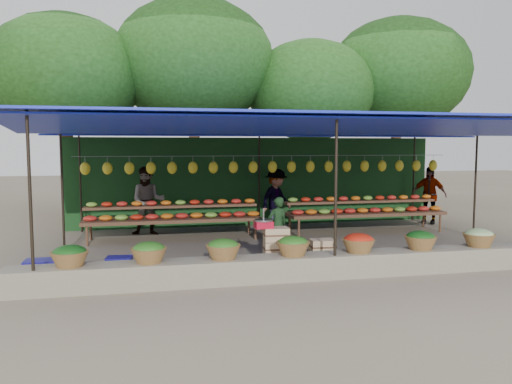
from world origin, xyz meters
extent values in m
plane|color=#6B624E|center=(0.00, 0.00, 0.00)|extent=(60.00, 60.00, 0.00)
cube|color=gray|center=(0.00, -2.75, 0.20)|extent=(10.60, 0.55, 0.40)
cylinder|color=black|center=(-4.80, -2.90, 1.40)|extent=(0.05, 0.05, 2.80)
cylinder|color=black|center=(0.00, -2.90, 1.40)|extent=(0.05, 0.05, 2.80)
cylinder|color=black|center=(-4.80, 0.00, 1.40)|extent=(0.05, 0.05, 2.80)
cylinder|color=black|center=(4.80, 0.00, 1.40)|extent=(0.05, 0.05, 2.80)
cylinder|color=black|center=(-4.80, 2.90, 1.40)|extent=(0.05, 0.05, 2.80)
cylinder|color=black|center=(0.00, 2.90, 1.40)|extent=(0.05, 0.05, 2.80)
cylinder|color=black|center=(4.80, 2.90, 1.40)|extent=(0.05, 0.05, 2.80)
cube|color=#1A2AC3|center=(0.00, 0.00, 2.80)|extent=(10.80, 6.60, 0.04)
cube|color=#1A2AC3|center=(0.00, -2.00, 2.62)|extent=(10.80, 2.19, 0.26)
cube|color=#1A2AC3|center=(0.00, 2.00, 2.62)|extent=(10.80, 2.19, 0.26)
cylinder|color=gray|center=(0.00, 1.40, 2.02)|extent=(9.60, 0.01, 0.01)
ellipsoid|color=yellow|center=(-4.50, 1.40, 1.74)|extent=(0.23, 0.17, 0.30)
ellipsoid|color=yellow|center=(-4.00, 1.40, 1.74)|extent=(0.23, 0.17, 0.30)
ellipsoid|color=yellow|center=(-3.50, 1.40, 1.74)|extent=(0.23, 0.17, 0.30)
ellipsoid|color=yellow|center=(-3.00, 1.40, 1.74)|extent=(0.23, 0.17, 0.30)
ellipsoid|color=yellow|center=(-2.50, 1.40, 1.74)|extent=(0.23, 0.17, 0.30)
ellipsoid|color=yellow|center=(-2.00, 1.40, 1.74)|extent=(0.23, 0.17, 0.30)
ellipsoid|color=yellow|center=(-1.50, 1.40, 1.74)|extent=(0.23, 0.17, 0.30)
ellipsoid|color=yellow|center=(-1.00, 1.40, 1.74)|extent=(0.23, 0.17, 0.30)
ellipsoid|color=yellow|center=(-0.50, 1.40, 1.74)|extent=(0.23, 0.17, 0.30)
ellipsoid|color=yellow|center=(0.00, 1.40, 1.74)|extent=(0.23, 0.17, 0.30)
ellipsoid|color=yellow|center=(0.50, 1.40, 1.74)|extent=(0.23, 0.17, 0.30)
ellipsoid|color=yellow|center=(1.00, 1.40, 1.74)|extent=(0.23, 0.17, 0.30)
ellipsoid|color=yellow|center=(1.50, 1.40, 1.74)|extent=(0.23, 0.17, 0.30)
ellipsoid|color=yellow|center=(2.00, 1.40, 1.74)|extent=(0.23, 0.17, 0.30)
ellipsoid|color=yellow|center=(2.50, 1.40, 1.74)|extent=(0.23, 0.17, 0.30)
ellipsoid|color=yellow|center=(3.00, 1.40, 1.74)|extent=(0.23, 0.17, 0.30)
ellipsoid|color=yellow|center=(3.50, 1.40, 1.74)|extent=(0.23, 0.17, 0.30)
ellipsoid|color=yellow|center=(4.00, 1.40, 1.74)|extent=(0.23, 0.17, 0.30)
ellipsoid|color=yellow|center=(4.50, 1.40, 1.74)|extent=(0.23, 0.17, 0.30)
ellipsoid|color=#154913|center=(-4.30, -2.75, 0.62)|extent=(0.52, 0.52, 0.23)
ellipsoid|color=#2C681B|center=(-3.10, -2.75, 0.62)|extent=(0.52, 0.52, 0.23)
ellipsoid|color=#2C681B|center=(-1.90, -2.75, 0.62)|extent=(0.52, 0.52, 0.23)
ellipsoid|color=#2C681B|center=(-0.70, -2.75, 0.62)|extent=(0.52, 0.52, 0.23)
ellipsoid|color=#B7210F|center=(0.50, -2.75, 0.62)|extent=(0.52, 0.52, 0.23)
ellipsoid|color=#154913|center=(1.70, -2.75, 0.62)|extent=(0.52, 0.52, 0.23)
ellipsoid|color=#92B873|center=(2.90, -2.75, 0.62)|extent=(0.52, 0.52, 0.23)
cube|color=#184520|center=(0.00, 3.15, 1.25)|extent=(10.60, 0.06, 2.50)
cylinder|color=#322012|center=(-5.50, 5.80, 1.98)|extent=(0.36, 0.36, 3.97)
ellipsoid|color=black|center=(-5.50, 5.80, 4.46)|extent=(4.77, 4.77, 3.69)
cylinder|color=#322012|center=(-1.50, 6.20, 2.24)|extent=(0.36, 0.36, 4.48)
ellipsoid|color=black|center=(-1.50, 6.20, 5.04)|extent=(5.39, 5.39, 4.17)
cylinder|color=#322012|center=(2.50, 5.90, 1.86)|extent=(0.36, 0.36, 3.71)
ellipsoid|color=black|center=(2.50, 5.90, 4.18)|extent=(4.47, 4.47, 3.45)
cylinder|color=#322012|center=(6.00, 6.30, 2.18)|extent=(0.36, 0.36, 4.35)
ellipsoid|color=black|center=(6.00, 6.30, 4.90)|extent=(5.24, 5.24, 4.05)
cube|color=#43291B|center=(-2.50, 1.30, 0.50)|extent=(4.20, 0.95, 0.08)
cube|color=#43291B|center=(-2.50, 1.60, 0.78)|extent=(4.20, 0.35, 0.06)
cylinder|color=#43291B|center=(-4.45, 0.90, 0.25)|extent=(0.06, 0.06, 0.50)
cylinder|color=#43291B|center=(-0.55, 0.90, 0.25)|extent=(0.06, 0.06, 0.50)
cylinder|color=#43291B|center=(-4.45, 1.70, 0.25)|extent=(0.06, 0.06, 0.50)
cylinder|color=#43291B|center=(-0.55, 1.70, 0.25)|extent=(0.06, 0.06, 0.50)
ellipsoid|color=red|center=(-4.40, 1.15, 0.60)|extent=(0.31, 0.26, 0.13)
ellipsoid|color=#6DA232|center=(-4.40, 1.60, 0.87)|extent=(0.26, 0.22, 0.12)
ellipsoid|color=#D06012|center=(-4.05, 1.15, 0.60)|extent=(0.31, 0.26, 0.13)
ellipsoid|color=#B7210F|center=(-4.05, 1.60, 0.87)|extent=(0.26, 0.22, 0.12)
ellipsoid|color=#6DA232|center=(-3.70, 1.15, 0.60)|extent=(0.31, 0.26, 0.13)
ellipsoid|color=red|center=(-3.70, 1.60, 0.87)|extent=(0.26, 0.22, 0.12)
ellipsoid|color=#B7210F|center=(-3.35, 1.15, 0.60)|extent=(0.31, 0.26, 0.13)
ellipsoid|color=#D06012|center=(-3.35, 1.60, 0.87)|extent=(0.26, 0.22, 0.12)
ellipsoid|color=red|center=(-3.00, 1.15, 0.60)|extent=(0.31, 0.26, 0.13)
ellipsoid|color=red|center=(-3.00, 1.60, 0.87)|extent=(0.26, 0.22, 0.12)
ellipsoid|color=#D06012|center=(-2.65, 1.15, 0.60)|extent=(0.31, 0.26, 0.13)
ellipsoid|color=#D06012|center=(-2.65, 1.60, 0.87)|extent=(0.26, 0.22, 0.12)
ellipsoid|color=red|center=(-2.30, 1.15, 0.60)|extent=(0.31, 0.26, 0.13)
ellipsoid|color=#6DA232|center=(-2.30, 1.60, 0.87)|extent=(0.26, 0.22, 0.12)
ellipsoid|color=#D06012|center=(-1.95, 1.15, 0.60)|extent=(0.31, 0.26, 0.13)
ellipsoid|color=#B7210F|center=(-1.95, 1.60, 0.87)|extent=(0.26, 0.22, 0.12)
ellipsoid|color=#6DA232|center=(-1.60, 1.15, 0.60)|extent=(0.31, 0.26, 0.13)
ellipsoid|color=red|center=(-1.60, 1.60, 0.87)|extent=(0.26, 0.22, 0.12)
ellipsoid|color=#B7210F|center=(-1.25, 1.15, 0.60)|extent=(0.31, 0.26, 0.13)
ellipsoid|color=#D06012|center=(-1.25, 1.60, 0.87)|extent=(0.26, 0.22, 0.12)
ellipsoid|color=red|center=(-0.90, 1.15, 0.60)|extent=(0.31, 0.26, 0.13)
ellipsoid|color=red|center=(-0.90, 1.60, 0.87)|extent=(0.26, 0.22, 0.12)
ellipsoid|color=#D06012|center=(-0.55, 1.15, 0.60)|extent=(0.31, 0.26, 0.13)
ellipsoid|color=#D06012|center=(-0.55, 1.60, 0.87)|extent=(0.26, 0.22, 0.12)
cube|color=#43291B|center=(2.50, 1.30, 0.50)|extent=(4.20, 0.95, 0.08)
cube|color=#43291B|center=(2.50, 1.60, 0.78)|extent=(4.20, 0.35, 0.06)
cylinder|color=#43291B|center=(0.55, 0.90, 0.25)|extent=(0.06, 0.06, 0.50)
cylinder|color=#43291B|center=(4.45, 0.90, 0.25)|extent=(0.06, 0.06, 0.50)
cylinder|color=#43291B|center=(0.55, 1.70, 0.25)|extent=(0.06, 0.06, 0.50)
cylinder|color=#43291B|center=(4.45, 1.70, 0.25)|extent=(0.06, 0.06, 0.50)
ellipsoid|color=red|center=(0.60, 1.15, 0.60)|extent=(0.31, 0.26, 0.13)
ellipsoid|color=#6DA232|center=(0.60, 1.60, 0.87)|extent=(0.26, 0.22, 0.12)
ellipsoid|color=#D06012|center=(0.95, 1.15, 0.60)|extent=(0.31, 0.26, 0.13)
ellipsoid|color=#B7210F|center=(0.95, 1.60, 0.87)|extent=(0.26, 0.22, 0.12)
ellipsoid|color=#6DA232|center=(1.30, 1.15, 0.60)|extent=(0.31, 0.26, 0.13)
ellipsoid|color=red|center=(1.30, 1.60, 0.87)|extent=(0.26, 0.22, 0.12)
ellipsoid|color=#B7210F|center=(1.65, 1.15, 0.60)|extent=(0.31, 0.26, 0.13)
ellipsoid|color=#D06012|center=(1.65, 1.60, 0.87)|extent=(0.26, 0.22, 0.12)
ellipsoid|color=red|center=(2.00, 1.15, 0.60)|extent=(0.31, 0.26, 0.13)
ellipsoid|color=red|center=(2.00, 1.60, 0.87)|extent=(0.26, 0.22, 0.12)
ellipsoid|color=#D06012|center=(2.35, 1.15, 0.60)|extent=(0.31, 0.26, 0.13)
ellipsoid|color=#D06012|center=(2.35, 1.60, 0.87)|extent=(0.26, 0.22, 0.12)
ellipsoid|color=red|center=(2.70, 1.15, 0.60)|extent=(0.31, 0.26, 0.13)
ellipsoid|color=#6DA232|center=(2.70, 1.60, 0.87)|extent=(0.26, 0.22, 0.12)
ellipsoid|color=#D06012|center=(3.05, 1.15, 0.60)|extent=(0.31, 0.26, 0.13)
ellipsoid|color=#B7210F|center=(3.05, 1.60, 0.87)|extent=(0.26, 0.22, 0.12)
ellipsoid|color=#6DA232|center=(3.40, 1.15, 0.60)|extent=(0.31, 0.26, 0.13)
ellipsoid|color=red|center=(3.40, 1.60, 0.87)|extent=(0.26, 0.22, 0.12)
ellipsoid|color=#B7210F|center=(3.75, 1.15, 0.60)|extent=(0.31, 0.26, 0.13)
ellipsoid|color=#D06012|center=(3.75, 1.60, 0.87)|extent=(0.26, 0.22, 0.12)
ellipsoid|color=red|center=(4.10, 1.15, 0.60)|extent=(0.31, 0.26, 0.13)
ellipsoid|color=red|center=(4.10, 1.60, 0.87)|extent=(0.26, 0.22, 0.12)
ellipsoid|color=#D06012|center=(4.45, 1.15, 0.60)|extent=(0.31, 0.26, 0.13)
ellipsoid|color=#D06012|center=(4.45, 1.60, 0.87)|extent=(0.26, 0.22, 0.12)
cube|color=tan|center=(-1.80, -2.01, 0.12)|extent=(0.47, 0.37, 0.25)
cube|color=tan|center=(-1.80, -2.01, 0.39)|extent=(0.47, 0.37, 0.25)
cube|color=tan|center=(-0.80, -2.01, 0.12)|extent=(0.47, 0.37, 0.25)
cube|color=tan|center=(-0.80, -2.01, 0.39)|extent=(0.47, 0.37, 0.25)
cube|color=tan|center=(-0.80, -2.01, 0.65)|extent=(0.47, 0.37, 0.25)
cube|color=tan|center=(0.10, -2.01, 0.12)|extent=(0.47, 0.37, 0.25)
cube|color=tan|center=(0.10, -2.01, 0.39)|extent=(0.47, 0.37, 0.25)
cube|color=red|center=(-1.04, -2.01, 0.83)|extent=(0.32, 0.28, 0.13)
cylinder|color=gray|center=(-1.04, -2.01, 0.91)|extent=(0.34, 0.34, 0.03)
cylinder|color=gray|center=(-1.04, -2.01, 1.01)|extent=(0.03, 0.03, 0.23)
imported|color=#183518|center=(-0.44, -0.78, 0.60)|extent=(0.50, 0.39, 1.21)
imported|color=slate|center=(-3.08, 2.10, 0.87)|extent=(0.92, 0.75, 1.74)
imported|color=slate|center=(0.33, 2.27, 0.82)|extent=(1.22, 1.09, 1.64)
imported|color=slate|center=(4.96, 2.29, 0.84)|extent=(1.02, 0.93, 1.67)
cube|color=navy|center=(-3.62, -1.61, 0.14)|extent=(0.49, 0.38, 0.27)
cube|color=navy|center=(-4.89, -1.84, 0.17)|extent=(0.56, 0.41, 0.33)
camera|label=1|loc=(-3.12, -10.78, 2.26)|focal=35.00mm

